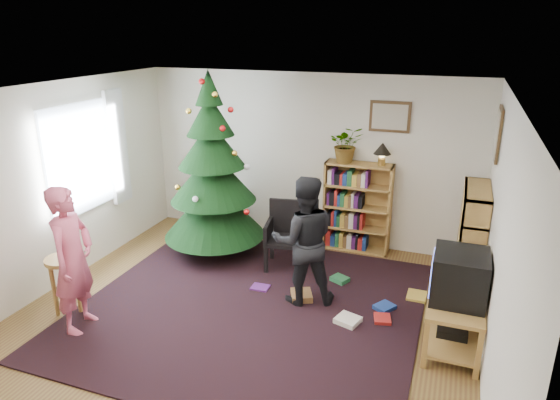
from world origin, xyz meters
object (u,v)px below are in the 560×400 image
(bookshelf_back, at_px, (357,206))
(table_lamp, at_px, (382,150))
(bookshelf_right, at_px, (471,238))
(stool, at_px, (65,270))
(christmas_tree, at_px, (213,181))
(crt_tv, at_px, (459,276))
(person_standing, at_px, (73,260))
(picture_back, at_px, (390,117))
(tv_stand, at_px, (454,318))
(person_by_chair, at_px, (304,241))
(picture_right, at_px, (498,134))
(armchair, at_px, (287,232))
(potted_plant, at_px, (346,144))

(bookshelf_back, height_order, table_lamp, table_lamp)
(bookshelf_right, height_order, stool, bookshelf_right)
(christmas_tree, height_order, crt_tv, christmas_tree)
(stool, relative_size, person_standing, 0.42)
(table_lamp, bearing_deg, christmas_tree, -159.45)
(christmas_tree, height_order, person_standing, christmas_tree)
(picture_back, distance_m, tv_stand, 2.89)
(christmas_tree, height_order, person_by_chair, christmas_tree)
(bookshelf_back, xyz_separation_m, person_by_chair, (-0.28, -1.67, 0.11))
(picture_right, relative_size, bookshelf_back, 0.46)
(person_by_chair, bearing_deg, bookshelf_back, -122.57)
(armchair, bearing_deg, table_lamp, 27.37)
(picture_right, relative_size, person_standing, 0.37)
(armchair, bearing_deg, bookshelf_back, 36.70)
(tv_stand, relative_size, crt_tv, 1.70)
(bookshelf_back, bearing_deg, armchair, -132.78)
(potted_plant, bearing_deg, crt_tv, -51.03)
(christmas_tree, relative_size, potted_plant, 5.03)
(table_lamp, bearing_deg, potted_plant, 180.00)
(bookshelf_right, xyz_separation_m, table_lamp, (-1.24, 0.64, 0.85))
(crt_tv, bearing_deg, bookshelf_right, 84.83)
(bookshelf_right, bearing_deg, table_lamp, 62.67)
(potted_plant, bearing_deg, table_lamp, 0.00)
(armchair, height_order, table_lamp, table_lamp)
(crt_tv, xyz_separation_m, potted_plant, (-1.62, 2.00, 0.76))
(picture_back, distance_m, stool, 4.49)
(tv_stand, xyz_separation_m, person_by_chair, (-1.70, 0.33, 0.45))
(table_lamp, bearing_deg, stool, -137.19)
(picture_right, height_order, crt_tv, picture_right)
(picture_back, xyz_separation_m, tv_stand, (1.07, -2.13, -1.62))
(armchair, distance_m, potted_plant, 1.47)
(picture_right, height_order, tv_stand, picture_right)
(picture_right, height_order, potted_plant, picture_right)
(christmas_tree, distance_m, person_standing, 2.28)
(picture_back, relative_size, stool, 0.82)
(bookshelf_right, height_order, table_lamp, table_lamp)
(crt_tv, xyz_separation_m, person_standing, (-3.79, -1.02, 0.01))
(armchair, bearing_deg, potted_plant, 45.05)
(bookshelf_back, bearing_deg, picture_back, 21.07)
(person_standing, bearing_deg, table_lamp, -50.94)
(table_lamp, bearing_deg, crt_tv, -60.80)
(picture_right, relative_size, person_by_chair, 0.39)
(person_by_chair, relative_size, table_lamp, 4.89)
(crt_tv, xyz_separation_m, person_by_chair, (-1.70, 0.33, -0.02))
(bookshelf_right, bearing_deg, tv_stand, 174.95)
(armchair, height_order, person_standing, person_standing)
(picture_right, height_order, christmas_tree, christmas_tree)
(armchair, relative_size, person_standing, 0.56)
(crt_tv, xyz_separation_m, stool, (-4.14, -0.80, -0.28))
(picture_right, relative_size, table_lamp, 1.89)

